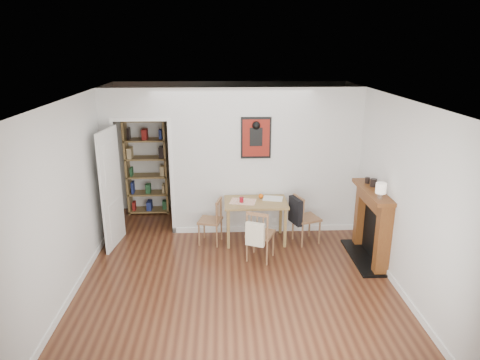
{
  "coord_description": "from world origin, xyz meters",
  "views": [
    {
      "loc": [
        -0.19,
        -5.83,
        3.29
      ],
      "look_at": [
        0.09,
        0.6,
        1.23
      ],
      "focal_mm": 32.0,
      "sensor_mm": 36.0,
      "label": 1
    }
  ],
  "objects_px": {
    "dining_table": "(256,206)",
    "ceramic_jar_b": "(367,180)",
    "chair_right": "(306,218)",
    "notebook": "(273,198)",
    "red_glass": "(241,200)",
    "orange_fruit": "(261,196)",
    "chair_left": "(210,221)",
    "chair_front": "(260,234)",
    "ceramic_jar_a": "(373,183)",
    "mantel_lamp": "(381,189)",
    "fireplace": "(372,222)",
    "bookshelf": "(147,167)"
  },
  "relations": [
    {
      "from": "orange_fruit",
      "to": "notebook",
      "type": "distance_m",
      "value": 0.21
    },
    {
      "from": "chair_left",
      "to": "ceramic_jar_a",
      "type": "height_order",
      "value": "ceramic_jar_a"
    },
    {
      "from": "mantel_lamp",
      "to": "ceramic_jar_b",
      "type": "height_order",
      "value": "mantel_lamp"
    },
    {
      "from": "mantel_lamp",
      "to": "ceramic_jar_a",
      "type": "xyz_separation_m",
      "value": [
        0.09,
        0.55,
        -0.09
      ]
    },
    {
      "from": "orange_fruit",
      "to": "ceramic_jar_b",
      "type": "height_order",
      "value": "ceramic_jar_b"
    },
    {
      "from": "chair_right",
      "to": "mantel_lamp",
      "type": "distance_m",
      "value": 1.58
    },
    {
      "from": "chair_front",
      "to": "red_glass",
      "type": "height_order",
      "value": "chair_front"
    },
    {
      "from": "chair_left",
      "to": "chair_front",
      "type": "relative_size",
      "value": 0.95
    },
    {
      "from": "bookshelf",
      "to": "ceramic_jar_b",
      "type": "height_order",
      "value": "bookshelf"
    },
    {
      "from": "chair_right",
      "to": "ceramic_jar_a",
      "type": "xyz_separation_m",
      "value": [
        0.94,
        -0.47,
        0.77
      ]
    },
    {
      "from": "red_glass",
      "to": "ceramic_jar_a",
      "type": "xyz_separation_m",
      "value": [
        2.04,
        -0.53,
        0.45
      ]
    },
    {
      "from": "chair_front",
      "to": "bookshelf",
      "type": "height_order",
      "value": "bookshelf"
    },
    {
      "from": "chair_right",
      "to": "ceramic_jar_a",
      "type": "bearing_deg",
      "value": -26.47
    },
    {
      "from": "chair_front",
      "to": "notebook",
      "type": "height_order",
      "value": "chair_front"
    },
    {
      "from": "notebook",
      "to": "ceramic_jar_b",
      "type": "bearing_deg",
      "value": -19.37
    },
    {
      "from": "dining_table",
      "to": "ceramic_jar_a",
      "type": "height_order",
      "value": "ceramic_jar_a"
    },
    {
      "from": "chair_right",
      "to": "red_glass",
      "type": "xyz_separation_m",
      "value": [
        -1.1,
        0.06,
        0.33
      ]
    },
    {
      "from": "mantel_lamp",
      "to": "notebook",
      "type": "bearing_deg",
      "value": 138.59
    },
    {
      "from": "bookshelf",
      "to": "orange_fruit",
      "type": "bearing_deg",
      "value": -30.51
    },
    {
      "from": "fireplace",
      "to": "ceramic_jar_b",
      "type": "distance_m",
      "value": 0.67
    },
    {
      "from": "notebook",
      "to": "chair_left",
      "type": "bearing_deg",
      "value": -171.27
    },
    {
      "from": "dining_table",
      "to": "mantel_lamp",
      "type": "relative_size",
      "value": 4.49
    },
    {
      "from": "dining_table",
      "to": "red_glass",
      "type": "bearing_deg",
      "value": -171.01
    },
    {
      "from": "dining_table",
      "to": "ceramic_jar_b",
      "type": "relative_size",
      "value": 11.04
    },
    {
      "from": "chair_left",
      "to": "ceramic_jar_a",
      "type": "relative_size",
      "value": 6.59
    },
    {
      "from": "red_glass",
      "to": "orange_fruit",
      "type": "distance_m",
      "value": 0.4
    },
    {
      "from": "chair_left",
      "to": "notebook",
      "type": "xyz_separation_m",
      "value": [
        1.09,
        0.17,
        0.33
      ]
    },
    {
      "from": "notebook",
      "to": "ceramic_jar_b",
      "type": "relative_size",
      "value": 3.43
    },
    {
      "from": "ceramic_jar_a",
      "to": "fireplace",
      "type": "bearing_deg",
      "value": -94.24
    },
    {
      "from": "dining_table",
      "to": "red_glass",
      "type": "relative_size",
      "value": 11.45
    },
    {
      "from": "fireplace",
      "to": "ceramic_jar_a",
      "type": "distance_m",
      "value": 0.63
    },
    {
      "from": "fireplace",
      "to": "orange_fruit",
      "type": "relative_size",
      "value": 15.27
    },
    {
      "from": "orange_fruit",
      "to": "ceramic_jar_a",
      "type": "distance_m",
      "value": 1.89
    },
    {
      "from": "chair_left",
      "to": "red_glass",
      "type": "distance_m",
      "value": 0.65
    },
    {
      "from": "red_glass",
      "to": "ceramic_jar_b",
      "type": "distance_m",
      "value": 2.08
    },
    {
      "from": "red_glass",
      "to": "notebook",
      "type": "xyz_separation_m",
      "value": [
        0.55,
        0.14,
        -0.04
      ]
    },
    {
      "from": "bookshelf",
      "to": "mantel_lamp",
      "type": "bearing_deg",
      "value": -34.14
    },
    {
      "from": "dining_table",
      "to": "notebook",
      "type": "xyz_separation_m",
      "value": [
        0.31,
        0.11,
        0.1
      ]
    },
    {
      "from": "chair_right",
      "to": "notebook",
      "type": "relative_size",
      "value": 2.6
    },
    {
      "from": "mantel_lamp",
      "to": "chair_left",
      "type": "bearing_deg",
      "value": 156.84
    },
    {
      "from": "chair_right",
      "to": "dining_table",
      "type": "bearing_deg",
      "value": 173.25
    },
    {
      "from": "dining_table",
      "to": "red_glass",
      "type": "height_order",
      "value": "red_glass"
    },
    {
      "from": "mantel_lamp",
      "to": "chair_right",
      "type": "bearing_deg",
      "value": 129.71
    },
    {
      "from": "chair_front",
      "to": "orange_fruit",
      "type": "relative_size",
      "value": 10.44
    },
    {
      "from": "bookshelf",
      "to": "orange_fruit",
      "type": "xyz_separation_m",
      "value": [
        2.16,
        -1.27,
        -0.18
      ]
    },
    {
      "from": "red_glass",
      "to": "ceramic_jar_b",
      "type": "height_order",
      "value": "ceramic_jar_b"
    },
    {
      "from": "red_glass",
      "to": "chair_front",
      "type": "bearing_deg",
      "value": -67.92
    },
    {
      "from": "dining_table",
      "to": "mantel_lamp",
      "type": "xyz_separation_m",
      "value": [
        1.7,
        -1.12,
        0.67
      ]
    },
    {
      "from": "mantel_lamp",
      "to": "ceramic_jar_b",
      "type": "xyz_separation_m",
      "value": [
        0.05,
        0.72,
        -0.1
      ]
    },
    {
      "from": "fireplace",
      "to": "ceramic_jar_b",
      "type": "bearing_deg",
      "value": 94.88
    }
  ]
}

